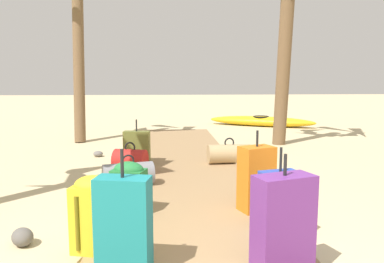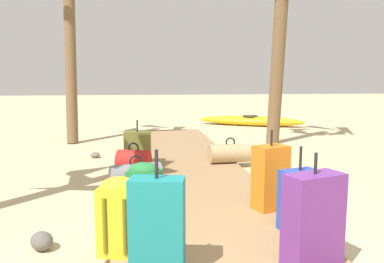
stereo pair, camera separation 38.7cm
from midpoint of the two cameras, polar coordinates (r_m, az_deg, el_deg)
ground_plane at (r=5.41m, az=-2.53°, el=-7.68°), size 60.00×60.00×0.00m
boardwalk at (r=6.22m, az=-3.23°, el=-5.23°), size 1.80×8.56×0.08m
duffel_bag_grey at (r=4.99m, az=-10.55°, el=-6.40°), size 0.69×0.46×0.41m
suitcase_olive at (r=6.32m, az=-9.81°, el=-2.35°), size 0.44×0.23×0.71m
backpack_yellow at (r=3.15m, az=-14.23°, el=-11.72°), size 0.36×0.33×0.61m
suitcase_purple at (r=2.95m, az=13.90°, el=-12.65°), size 0.48×0.34×0.84m
duffel_bag_tan at (r=6.30m, az=3.95°, el=-3.25°), size 0.72×0.36×0.42m
suitcase_blue at (r=3.61m, az=12.62°, el=-9.90°), size 0.38×0.28×0.77m
suitcase_orange at (r=4.09m, az=8.91°, el=-6.78°), size 0.40×0.33×0.84m
duffel_bag_red at (r=5.71m, az=-10.57°, el=-4.37°), size 0.54×0.44×0.45m
suitcase_teal at (r=2.76m, az=-9.31°, el=-13.89°), size 0.41×0.27×0.89m
backpack_green at (r=3.97m, az=-9.88°, el=-8.13°), size 0.38×0.31×0.54m
kayak at (r=12.04m, az=7.72°, el=1.59°), size 3.22×2.04×0.31m
rock_left_mid at (r=3.69m, az=-24.32°, el=-14.62°), size 0.27×0.28×0.16m
rock_left_near at (r=7.35m, az=-15.65°, el=-3.38°), size 0.22×0.21×0.11m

